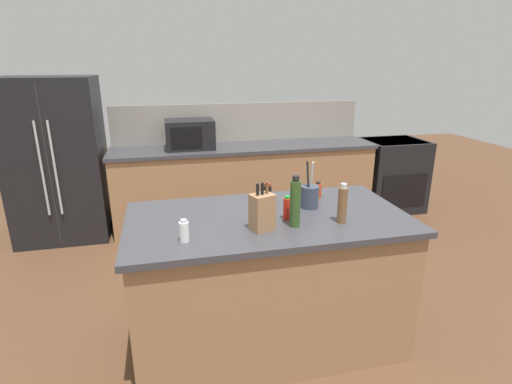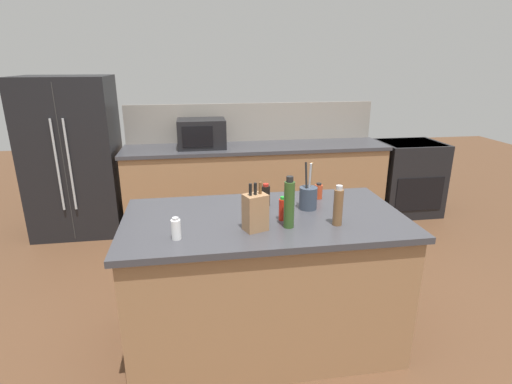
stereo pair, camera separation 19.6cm
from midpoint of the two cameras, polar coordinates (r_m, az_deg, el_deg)
name	(u,v)px [view 1 (the left image)]	position (r m, az deg, el deg)	size (l,w,h in m)	color
ground_plane	(267,338)	(3.05, -0.36, -20.13)	(14.00, 14.00, 0.00)	brown
back_counter_run	(245,184)	(4.82, -2.71, 1.13)	(3.08, 0.66, 0.94)	#936B47
wall_backsplash	(240,122)	(4.96, -3.52, 9.91)	(3.04, 0.03, 0.46)	gray
kitchen_island	(268,280)	(2.78, -0.38, -12.48)	(1.80, 0.95, 0.94)	#936B47
refrigerator	(57,160)	(4.85, -27.57, 4.03)	(0.94, 0.75, 1.74)	black
range_oven	(391,174)	(5.50, 17.80, 2.40)	(0.76, 0.65, 0.92)	black
microwave	(190,134)	(4.60, -10.66, 8.10)	(0.54, 0.39, 0.32)	black
knife_block	(262,212)	(2.32, -1.52, -2.88)	(0.16, 0.14, 0.29)	#936B47
utensil_crock	(310,196)	(2.70, 5.63, -0.57)	(0.12, 0.12, 0.32)	#333D4C
olive_oil_bottle	(295,203)	(2.37, 3.26, -1.58)	(0.06, 0.06, 0.32)	#2D4C1E
pepper_grinder	(342,204)	(2.47, 10.03, -1.78)	(0.06, 0.06, 0.25)	brown
soy_sauce_bottle	(267,195)	(2.73, -0.44, -0.48)	(0.06, 0.06, 0.16)	black
salt_shaker	(184,231)	(2.25, -12.71, -5.52)	(0.05, 0.05, 0.13)	silver
spice_jar_paprika	(318,190)	(2.93, 6.93, 0.28)	(0.06, 0.06, 0.12)	#B73D1E
hot_sauce_bottle	(287,208)	(2.50, 2.21, -2.38)	(0.05, 0.05, 0.15)	red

